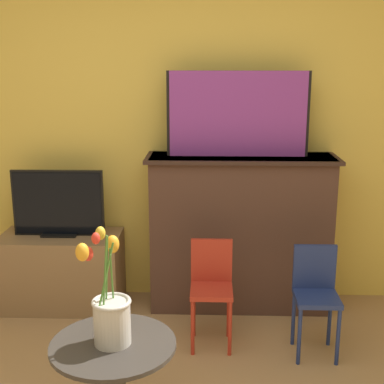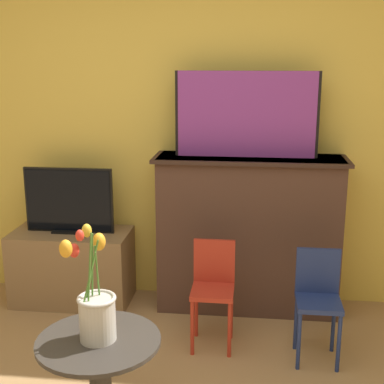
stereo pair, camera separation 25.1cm
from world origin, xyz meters
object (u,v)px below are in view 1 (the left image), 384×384
object	(u,v)px
painting	(238,114)
vase_tulips	(110,311)
chair_blue	(316,291)
chair_red	(211,284)
tv_monitor	(58,204)

from	to	relation	value
painting	vase_tulips	size ratio (longest dim) A/B	1.83
painting	chair_blue	size ratio (longest dim) A/B	1.45
chair_red	chair_blue	size ratio (longest dim) A/B	1.00
tv_monitor	chair_blue	world-z (taller)	tv_monitor
painting	chair_red	distance (m)	1.16
painting	chair_blue	bearing A→B (deg)	-54.02
chair_red	vase_tulips	world-z (taller)	vase_tulips
painting	chair_blue	xyz separation A→B (m)	(0.46, -0.63, -1.01)
chair_blue	painting	bearing A→B (deg)	125.98
tv_monitor	chair_red	distance (m)	1.25
vase_tulips	tv_monitor	bearing A→B (deg)	113.20
painting	chair_red	bearing A→B (deg)	-107.50
tv_monitor	chair_red	xyz separation A→B (m)	(1.08, -0.49, -0.37)
tv_monitor	painting	bearing A→B (deg)	2.41
painting	tv_monitor	xyz separation A→B (m)	(-1.26, -0.05, -0.63)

